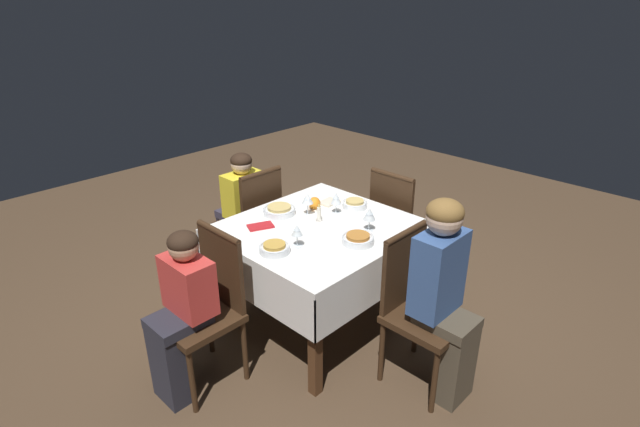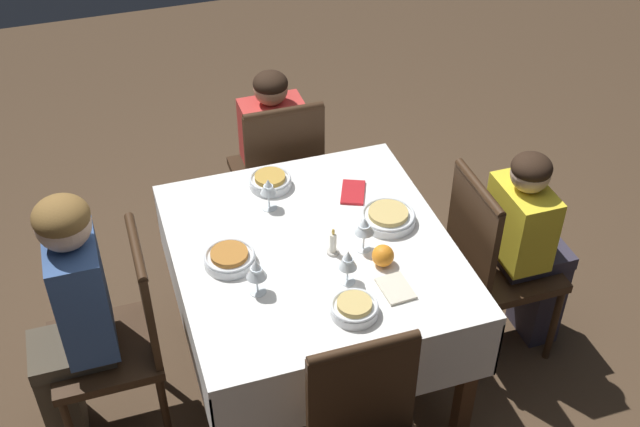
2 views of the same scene
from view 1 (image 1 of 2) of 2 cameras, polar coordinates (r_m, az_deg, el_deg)
name	(u,v)px [view 1 (image 1 of 2)]	position (r m, az deg, el deg)	size (l,w,h in m)	color
ground_plane	(319,320)	(3.59, -0.12, -12.06)	(8.00, 8.00, 0.00)	#4C3826
dining_table	(319,240)	(3.26, -0.13, -3.04)	(1.15, 1.07, 0.73)	white
chair_south	(418,302)	(2.92, 11.16, -9.93)	(0.41, 0.41, 0.93)	#382314
chair_west	(207,302)	(2.94, -12.77, -9.84)	(0.41, 0.41, 0.93)	#382314
chair_north	(253,219)	(3.87, -7.64, -0.62)	(0.41, 0.41, 0.93)	#382314
chair_east	(398,221)	(3.85, 8.96, -0.85)	(0.41, 0.41, 0.93)	#382314
person_adult_denim	(445,290)	(2.77, 14.09, -8.44)	(0.30, 0.34, 1.17)	#4C4233
person_child_red	(180,310)	(2.85, -15.68, -10.53)	(0.33, 0.30, 0.99)	#282833
person_child_yellow	(239,207)	(3.98, -9.19, 0.71)	(0.30, 0.33, 1.02)	#383342
bowl_south	(358,239)	(3.01, 4.40, -2.88)	(0.20, 0.20, 0.06)	silver
wine_glass_south	(369,215)	(3.13, 5.67, -0.13)	(0.08, 0.08, 0.15)	white
bowl_west	(275,248)	(2.91, -5.22, -3.94)	(0.18, 0.18, 0.06)	silver
wine_glass_west	(297,231)	(2.93, -2.65, -2.03)	(0.07, 0.07, 0.14)	white
bowl_north	(279,210)	(3.39, -4.67, 0.40)	(0.22, 0.22, 0.06)	silver
wine_glass_north	(308,199)	(3.33, -1.42, 1.62)	(0.08, 0.08, 0.15)	white
bowl_east	(355,204)	(3.48, 4.00, 1.10)	(0.17, 0.17, 0.06)	silver
wine_glass_east	(336,199)	(3.36, 1.85, 1.67)	(0.07, 0.07, 0.15)	white
candle_centerpiece	(319,215)	(3.27, -0.11, -0.13)	(0.05, 0.05, 0.12)	beige
orange_fruit	(314,203)	(3.45, -0.65, 1.20)	(0.08, 0.08, 0.08)	orange
napkin_red_folded	(329,202)	(3.56, 1.04, 1.30)	(0.15, 0.11, 0.01)	beige
napkin_spare_side	(261,226)	(3.22, -6.81, -1.45)	(0.19, 0.15, 0.01)	red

